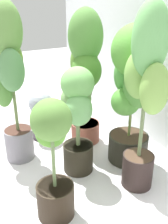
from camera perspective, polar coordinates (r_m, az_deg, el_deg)
name	(u,v)px	position (r m, az deg, el deg)	size (l,w,h in m)	color
ground_plane	(56,175)	(1.75, -6.16, -13.41)	(8.00, 8.00, 0.00)	silver
potted_plant_front_right	(53,157)	(1.29, -6.72, -9.65)	(0.30, 0.25, 0.65)	#2D2217
potted_plant_center	(78,114)	(1.59, -1.40, -0.37)	(0.33, 0.28, 0.69)	black
potted_plant_back_center	(132,87)	(1.67, 10.40, 5.39)	(0.40, 0.40, 0.92)	black
potted_plant_back_right	(145,89)	(1.41, 13.12, 4.90)	(0.34, 0.23, 1.05)	#2D211E
potted_plant_front_left	(11,77)	(1.71, -15.53, 7.35)	(0.37, 0.26, 1.04)	gray
potted_plant_back_left	(85,68)	(1.88, 0.15, 9.57)	(0.40, 0.33, 0.99)	#954E3D
floor_fan	(41,107)	(2.07, -9.24, 1.07)	(0.20, 0.20, 0.39)	black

